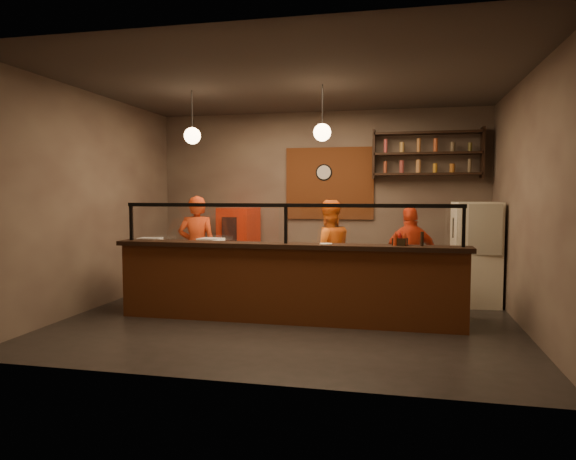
% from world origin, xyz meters
% --- Properties ---
extents(floor, '(6.00, 6.00, 0.00)m').
position_xyz_m(floor, '(0.00, 0.00, 0.00)').
color(floor, black).
rests_on(floor, ground).
extents(ceiling, '(6.00, 6.00, 0.00)m').
position_xyz_m(ceiling, '(0.00, 0.00, 3.20)').
color(ceiling, '#3A322C').
rests_on(ceiling, wall_back).
extents(wall_back, '(6.00, 0.00, 6.00)m').
position_xyz_m(wall_back, '(0.00, 2.50, 1.60)').
color(wall_back, '#736454').
rests_on(wall_back, floor).
extents(wall_left, '(0.00, 5.00, 5.00)m').
position_xyz_m(wall_left, '(-3.00, 0.00, 1.60)').
color(wall_left, '#736454').
rests_on(wall_left, floor).
extents(wall_right, '(0.00, 5.00, 5.00)m').
position_xyz_m(wall_right, '(3.00, 0.00, 1.60)').
color(wall_right, '#736454').
rests_on(wall_right, floor).
extents(wall_front, '(6.00, 0.00, 6.00)m').
position_xyz_m(wall_front, '(0.00, -2.50, 1.60)').
color(wall_front, '#736454').
rests_on(wall_front, floor).
extents(brick_patch, '(1.60, 0.04, 1.30)m').
position_xyz_m(brick_patch, '(0.20, 2.47, 1.90)').
color(brick_patch, '#984A21').
rests_on(brick_patch, wall_back).
extents(service_counter, '(4.60, 0.25, 1.00)m').
position_xyz_m(service_counter, '(0.00, -0.30, 0.50)').
color(service_counter, '#984A21').
rests_on(service_counter, floor).
extents(counter_ledge, '(4.70, 0.37, 0.06)m').
position_xyz_m(counter_ledge, '(0.00, -0.30, 1.03)').
color(counter_ledge, black).
rests_on(counter_ledge, service_counter).
extents(worktop_cabinet, '(4.60, 0.75, 0.85)m').
position_xyz_m(worktop_cabinet, '(0.00, 0.20, 0.42)').
color(worktop_cabinet, gray).
rests_on(worktop_cabinet, floor).
extents(worktop, '(4.60, 0.75, 0.05)m').
position_xyz_m(worktop, '(0.00, 0.20, 0.88)').
color(worktop, silver).
rests_on(worktop, worktop_cabinet).
extents(sneeze_guard, '(4.50, 0.05, 0.52)m').
position_xyz_m(sneeze_guard, '(0.00, -0.30, 1.37)').
color(sneeze_guard, white).
rests_on(sneeze_guard, counter_ledge).
extents(wall_shelving, '(1.84, 0.28, 0.85)m').
position_xyz_m(wall_shelving, '(1.90, 2.32, 2.40)').
color(wall_shelving, black).
rests_on(wall_shelving, wall_back).
extents(wall_clock, '(0.30, 0.04, 0.30)m').
position_xyz_m(wall_clock, '(0.10, 2.46, 2.10)').
color(wall_clock, black).
rests_on(wall_clock, wall_back).
extents(pendant_left, '(0.24, 0.24, 0.77)m').
position_xyz_m(pendant_left, '(-1.50, 0.20, 2.55)').
color(pendant_left, black).
rests_on(pendant_left, ceiling).
extents(pendant_right, '(0.24, 0.24, 0.77)m').
position_xyz_m(pendant_right, '(0.40, 0.20, 2.55)').
color(pendant_right, black).
rests_on(pendant_right, ceiling).
extents(cook_left, '(0.69, 0.53, 1.68)m').
position_xyz_m(cook_left, '(-1.75, 0.93, 0.84)').
color(cook_left, red).
rests_on(cook_left, floor).
extents(cook_mid, '(0.96, 0.88, 1.62)m').
position_xyz_m(cook_mid, '(0.38, 1.03, 0.81)').
color(cook_mid, orange).
rests_on(cook_mid, floor).
extents(cook_right, '(0.96, 0.62, 1.52)m').
position_xyz_m(cook_right, '(1.63, 1.12, 0.76)').
color(cook_right, red).
rests_on(cook_right, floor).
extents(fridge, '(0.71, 0.67, 1.59)m').
position_xyz_m(fridge, '(2.60, 1.37, 0.79)').
color(fridge, beige).
rests_on(fridge, floor).
extents(red_cooler, '(0.71, 0.67, 1.46)m').
position_xyz_m(red_cooler, '(-1.43, 2.15, 0.73)').
color(red_cooler, red).
rests_on(red_cooler, floor).
extents(pizza_dough, '(0.54, 0.54, 0.01)m').
position_xyz_m(pizza_dough, '(0.56, 0.32, 0.91)').
color(pizza_dough, '#F2EBCD').
rests_on(pizza_dough, worktop).
extents(prep_tub_a, '(0.36, 0.31, 0.16)m').
position_xyz_m(prep_tub_a, '(-2.15, 0.11, 0.98)').
color(prep_tub_a, silver).
rests_on(prep_tub_a, worktop).
extents(prep_tub_b, '(0.37, 0.31, 0.17)m').
position_xyz_m(prep_tub_b, '(-1.22, 0.17, 0.98)').
color(prep_tub_b, white).
rests_on(prep_tub_b, worktop).
extents(prep_tub_c, '(0.30, 0.26, 0.14)m').
position_xyz_m(prep_tub_c, '(-1.00, -0.03, 0.97)').
color(prep_tub_c, white).
rests_on(prep_tub_c, worktop).
extents(rolling_pin, '(0.37, 0.08, 0.06)m').
position_xyz_m(rolling_pin, '(-0.76, 0.30, 0.93)').
color(rolling_pin, yellow).
rests_on(rolling_pin, worktop).
extents(condiment_caddy, '(0.20, 0.17, 0.09)m').
position_xyz_m(condiment_caddy, '(1.46, -0.24, 1.11)').
color(condiment_caddy, black).
rests_on(condiment_caddy, counter_ledge).
extents(pepper_mill, '(0.05, 0.05, 0.18)m').
position_xyz_m(pepper_mill, '(1.73, -0.29, 1.15)').
color(pepper_mill, black).
rests_on(pepper_mill, counter_ledge).
extents(small_plate, '(0.17, 0.17, 0.01)m').
position_xyz_m(small_plate, '(0.53, -0.30, 1.07)').
color(small_plate, silver).
rests_on(small_plate, counter_ledge).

